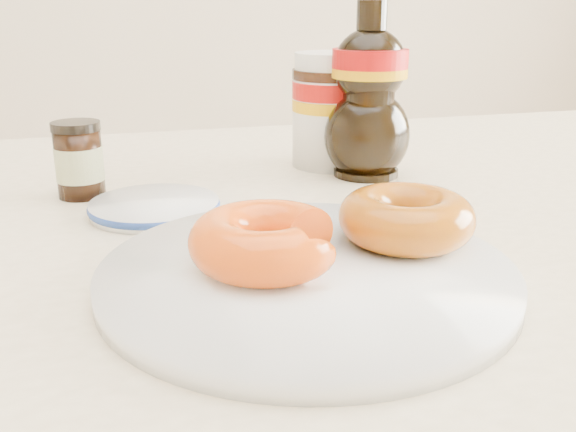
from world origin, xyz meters
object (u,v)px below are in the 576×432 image
object	(u,v)px
plate	(307,273)
blue_rim_saucer	(155,206)
donut_whole	(406,218)
nutella_jar	(332,106)
donut_bitten	(266,241)
syrup_bottle	(369,91)
dining_table	(312,292)
dark_jar	(79,160)

from	to	relation	value
plate	blue_rim_saucer	bearing A→B (deg)	115.53
donut_whole	nutella_jar	xyz separation A→B (m)	(0.04, 0.30, 0.04)
donut_bitten	syrup_bottle	xyz separation A→B (m)	(0.18, 0.26, 0.06)
dining_table	blue_rim_saucer	world-z (taller)	blue_rim_saucer
plate	donut_bitten	bearing A→B (deg)	167.68
donut_bitten	dark_jar	bearing A→B (deg)	102.48
blue_rim_saucer	syrup_bottle	bearing A→B (deg)	17.43
dining_table	nutella_jar	distance (m)	0.25
dining_table	nutella_jar	world-z (taller)	nutella_jar
plate	donut_bitten	xyz separation A→B (m)	(-0.03, 0.01, 0.03)
donut_bitten	nutella_jar	size ratio (longest dim) A/B	0.80
donut_bitten	dining_table	bearing A→B (deg)	46.71
dark_jar	blue_rim_saucer	distance (m)	0.11
dark_jar	plate	bearing A→B (deg)	-59.38
plate	syrup_bottle	xyz separation A→B (m)	(0.16, 0.27, 0.09)
donut_bitten	plate	bearing A→B (deg)	-26.34
dining_table	donut_bitten	bearing A→B (deg)	-119.27
donut_bitten	blue_rim_saucer	size ratio (longest dim) A/B	0.87
plate	nutella_jar	world-z (taller)	nutella_jar
plate	nutella_jar	bearing A→B (deg)	68.07
dark_jar	blue_rim_saucer	world-z (taller)	dark_jar
plate	dark_jar	size ratio (longest dim) A/B	3.80
plate	syrup_bottle	bearing A→B (deg)	60.16
nutella_jar	dark_jar	size ratio (longest dim) A/B	1.74
dining_table	plate	size ratio (longest dim) A/B	4.74
blue_rim_saucer	donut_whole	bearing A→B (deg)	-42.69
donut_bitten	syrup_bottle	bearing A→B (deg)	41.22
donut_bitten	syrup_bottle	size ratio (longest dim) A/B	0.56
plate	dark_jar	distance (m)	0.32
dark_jar	blue_rim_saucer	xyz separation A→B (m)	(0.07, -0.08, -0.03)
plate	syrup_bottle	world-z (taller)	syrup_bottle
syrup_bottle	plate	bearing A→B (deg)	-119.84
donut_whole	syrup_bottle	world-z (taller)	syrup_bottle
plate	syrup_bottle	size ratio (longest dim) A/B	1.53
syrup_bottle	blue_rim_saucer	world-z (taller)	syrup_bottle
donut_bitten	donut_whole	bearing A→B (deg)	-4.16
donut_whole	dark_jar	world-z (taller)	dark_jar
donut_bitten	syrup_bottle	world-z (taller)	syrup_bottle
donut_whole	nutella_jar	bearing A→B (deg)	81.69
nutella_jar	syrup_bottle	xyz separation A→B (m)	(0.02, -0.06, 0.02)
dining_table	dark_jar	xyz separation A→B (m)	(-0.21, 0.12, 0.12)
nutella_jar	dining_table	bearing A→B (deg)	-114.05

